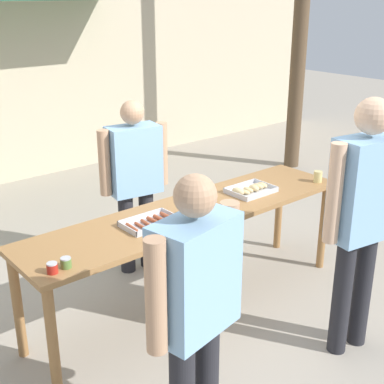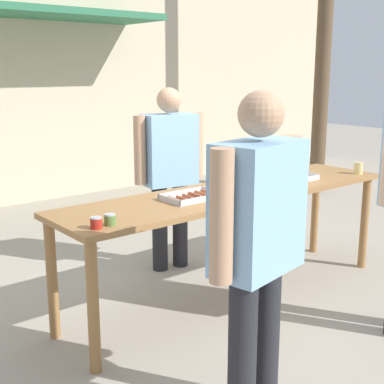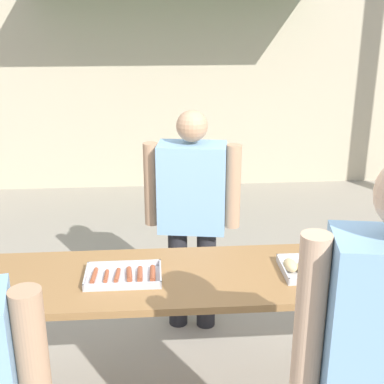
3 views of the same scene
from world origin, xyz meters
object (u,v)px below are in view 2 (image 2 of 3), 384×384
Objects in this scene: food_tray_buns at (291,177)px; person_server_behind_table at (169,165)px; beer_cup at (358,168)px; condiment_jar_mustard at (96,223)px; condiment_jar_ketchup at (110,220)px; person_customer_holding_hotdog at (258,235)px; food_tray_sausages at (193,197)px.

person_server_behind_table is (-0.62, 0.83, 0.06)m from food_tray_buns.
condiment_jar_mustard is at bearing -179.91° from beer_cup.
condiment_jar_ketchup is at bearing 4.77° from condiment_jar_mustard.
condiment_jar_mustard is at bearing -175.23° from condiment_jar_ketchup.
person_server_behind_table is at bearing -126.35° from person_customer_holding_hotdog.
food_tray_buns is at bearing 162.82° from beer_cup.
food_tray_buns is 1.93m from condiment_jar_mustard.
person_customer_holding_hotdog is (-1.56, -1.12, 0.09)m from food_tray_buns.
beer_cup reaches higher than food_tray_sausages.
condiment_jar_mustard is at bearing -166.85° from food_tray_sausages.
beer_cup is at bearing -17.18° from food_tray_buns.
beer_cup is 1.64m from person_server_behind_table.
person_customer_holding_hotdog is (-0.95, -1.96, 0.03)m from person_server_behind_table.
food_tray_buns reaches higher than food_tray_sausages.
condiment_jar_ketchup is at bearing 179.91° from beer_cup.
condiment_jar_mustard is at bearing -132.15° from person_server_behind_table.
person_customer_holding_hotdog is at bearing -106.51° from person_server_behind_table.
beer_cup is (2.48, -0.00, 0.02)m from condiment_jar_ketchup.
beer_cup is (2.57, 0.00, 0.02)m from condiment_jar_mustard.
condiment_jar_ketchup is 0.04× the size of person_customer_holding_hotdog.
food_tray_sausages is 1.06× the size of food_tray_buns.
condiment_jar_mustard is (-0.88, -0.21, 0.02)m from food_tray_sausages.
condiment_jar_ketchup is (-1.82, -0.20, 0.01)m from food_tray_buns.
person_customer_holding_hotdog reaches higher than beer_cup.
beer_cup reaches higher than condiment_jar_mustard.
person_customer_holding_hotdog is at bearing -74.25° from condiment_jar_ketchup.
condiment_jar_mustard is (-1.92, -0.21, 0.01)m from food_tray_buns.
person_customer_holding_hotdog is at bearing -157.36° from beer_cup.
person_server_behind_table is (-1.27, 1.04, 0.03)m from beer_cup.
person_server_behind_table is 2.18m from person_customer_holding_hotdog.
food_tray_sausages is 5.92× the size of condiment_jar_mustard.
food_tray_buns is 1.93m from person_customer_holding_hotdog.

